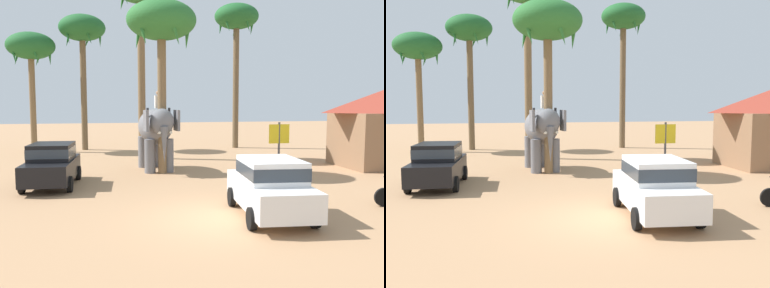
{
  "view_description": "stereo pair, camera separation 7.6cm",
  "coord_description": "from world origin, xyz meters",
  "views": [
    {
      "loc": [
        -3.45,
        -10.98,
        3.27
      ],
      "look_at": [
        0.21,
        5.65,
        1.6
      ],
      "focal_mm": 38.56,
      "sensor_mm": 36.0,
      "label": 1
    },
    {
      "loc": [
        -3.37,
        -10.99,
        3.27
      ],
      "look_at": [
        0.21,
        5.65,
        1.6
      ],
      "focal_mm": 38.56,
      "sensor_mm": 36.0,
      "label": 2
    }
  ],
  "objects": [
    {
      "name": "ground_plane",
      "position": [
        0.0,
        0.0,
        0.0
      ],
      "size": [
        120.0,
        120.0,
        0.0
      ],
      "primitive_type": "plane",
      "color": "tan"
    },
    {
      "name": "palm_tree_left_of_road",
      "position": [
        -7.99,
        18.8,
        6.91
      ],
      "size": [
        3.2,
        3.2,
        8.04
      ],
      "color": "brown",
      "rests_on": "ground"
    },
    {
      "name": "car_sedan_foreground",
      "position": [
        1.28,
        0.02,
        0.93
      ],
      "size": [
        2.2,
        4.26,
        1.7
      ],
      "color": "white",
      "rests_on": "ground"
    },
    {
      "name": "palm_tree_far_back",
      "position": [
        -0.69,
        8.07,
        6.84
      ],
      "size": [
        3.2,
        3.2,
        7.96
      ],
      "color": "brown",
      "rests_on": "ground"
    },
    {
      "name": "elephant_with_mahout",
      "position": [
        -0.86,
        9.0,
        1.99
      ],
      "size": [
        1.82,
        3.93,
        3.88
      ],
      "color": "slate",
      "rests_on": "ground"
    },
    {
      "name": "palm_tree_behind_elephant",
      "position": [
        6.26,
        18.2,
        9.14
      ],
      "size": [
        3.2,
        3.2,
        10.47
      ],
      "color": "brown",
      "rests_on": "ground"
    },
    {
      "name": "signboard_yellow",
      "position": [
        4.75,
        7.1,
        1.69
      ],
      "size": [
        1.0,
        0.1,
        2.4
      ],
      "color": "#4C4C51",
      "rests_on": "ground"
    },
    {
      "name": "roadside_hut",
      "position": [
        10.85,
        7.75,
        2.12
      ],
      "size": [
        5.14,
        4.37,
        4.0
      ],
      "color": "#8C6647",
      "rests_on": "ground"
    },
    {
      "name": "car_parked_far_side",
      "position": [
        -5.4,
        6.03,
        0.93
      ],
      "size": [
        2.1,
        4.21,
        1.7
      ],
      "color": "black",
      "rests_on": "ground"
    },
    {
      "name": "palm_tree_leaning_seaward",
      "position": [
        -4.63,
        19.17,
        8.18
      ],
      "size": [
        3.2,
        3.2,
        9.42
      ],
      "color": "brown",
      "rests_on": "ground"
    }
  ]
}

